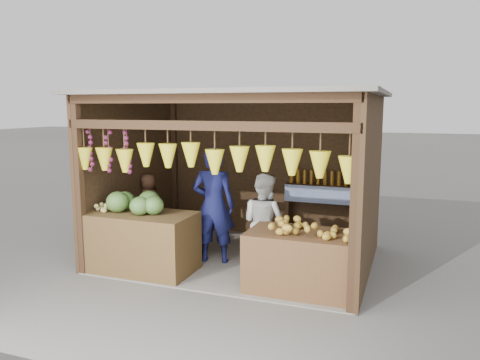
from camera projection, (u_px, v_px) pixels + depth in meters
name	position (u px, v px, depth m)	size (l,w,h in m)	color
ground	(240.00, 259.00, 7.58)	(80.00, 80.00, 0.00)	#514F49
stall_structure	(237.00, 157.00, 7.29)	(4.30, 3.30, 2.66)	slate
back_shelf	(321.00, 196.00, 8.28)	(1.25, 0.32, 1.32)	#382314
counter_left	(140.00, 242.00, 6.95)	(1.61, 0.85, 0.89)	#443016
counter_right	(304.00, 262.00, 6.18)	(1.50, 0.85, 0.80)	#4A3218
stool	(150.00, 236.00, 8.40)	(0.28, 0.28, 0.26)	black
man_standing	(214.00, 206.00, 7.26)	(0.67, 0.44, 1.83)	#121544
woman_standing	(264.00, 222.00, 6.94)	(0.72, 0.56, 1.47)	beige
vendor_seated	(149.00, 202.00, 8.30)	(0.49, 0.32, 1.00)	#4F311F
melon_pile	(137.00, 202.00, 6.88)	(1.00, 0.50, 0.32)	#1E4D14
tanfruit_pile	(105.00, 206.00, 7.03)	(0.34, 0.40, 0.13)	tan
mango_pile	(311.00, 226.00, 6.02)	(1.40, 0.64, 0.22)	#C25A19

